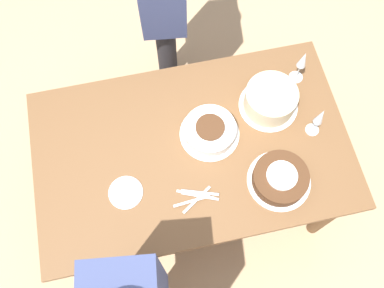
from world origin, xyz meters
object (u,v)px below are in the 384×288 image
object	(u,v)px
cake_center_white	(210,131)
wine_glass_near	(302,62)
cake_front_chocolate	(280,178)
wine_glass_far	(320,118)
cake_back_decorated	(270,100)

from	to	relation	value
cake_center_white	wine_glass_near	distance (m)	0.55
cake_front_chocolate	wine_glass_near	xyz separation A→B (m)	(0.24, 0.50, 0.10)
cake_front_chocolate	wine_glass_near	bearing A→B (deg)	64.59
wine_glass_near	wine_glass_far	distance (m)	0.29
wine_glass_far	cake_center_white	bearing A→B (deg)	170.17
cake_front_chocolate	cake_back_decorated	distance (m)	0.38
cake_front_chocolate	wine_glass_near	world-z (taller)	wine_glass_near
cake_center_white	cake_back_decorated	world-z (taller)	cake_back_decorated
wine_glass_near	wine_glass_far	size ratio (longest dim) A/B	1.02
cake_front_chocolate	wine_glass_far	size ratio (longest dim) A/B	1.39
cake_back_decorated	wine_glass_near	world-z (taller)	wine_glass_near
cake_back_decorated	wine_glass_far	size ratio (longest dim) A/B	1.38
cake_center_white	cake_front_chocolate	size ratio (longest dim) A/B	0.98
cake_front_chocolate	cake_back_decorated	bearing A→B (deg)	81.09
cake_front_chocolate	cake_back_decorated	world-z (taller)	cake_back_decorated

